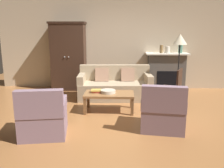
% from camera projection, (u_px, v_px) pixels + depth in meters
% --- Properties ---
extents(ground_plane, '(9.60, 9.60, 0.00)m').
position_uv_depth(ground_plane, '(112.00, 114.00, 5.32)').
color(ground_plane, '#9E6638').
extents(back_wall, '(7.20, 0.10, 2.80)m').
position_uv_depth(back_wall, '(115.00, 43.00, 7.49)').
color(back_wall, beige).
rests_on(back_wall, ground).
extents(fireplace, '(1.26, 0.48, 1.12)m').
position_uv_depth(fireplace, '(166.00, 71.00, 7.36)').
color(fireplace, '#4C4947').
rests_on(fireplace, ground).
extents(armoire, '(1.06, 0.57, 2.03)m').
position_uv_depth(armoire, '(69.00, 56.00, 7.32)').
color(armoire, '#382319').
rests_on(armoire, ground).
extents(couch, '(1.96, 0.96, 0.86)m').
position_uv_depth(couch, '(115.00, 86.00, 6.50)').
color(couch, tan).
rests_on(couch, ground).
extents(coffee_table, '(1.10, 0.60, 0.42)m').
position_uv_depth(coffee_table, '(109.00, 95.00, 5.45)').
color(coffee_table, olive).
rests_on(coffee_table, ground).
extents(fruit_bowl, '(0.34, 0.34, 0.07)m').
position_uv_depth(fruit_bowl, '(108.00, 91.00, 5.45)').
color(fruit_bowl, beige).
rests_on(fruit_bowl, coffee_table).
extents(book_stack, '(0.27, 0.19, 0.07)m').
position_uv_depth(book_stack, '(97.00, 91.00, 5.49)').
color(book_stack, '#B73833').
rests_on(book_stack, coffee_table).
extents(mantel_vase_bronze, '(0.10, 0.10, 0.24)m').
position_uv_depth(mantel_vase_bronze, '(161.00, 49.00, 7.20)').
color(mantel_vase_bronze, olive).
rests_on(mantel_vase_bronze, fireplace).
extents(mantel_vase_cream, '(0.14, 0.14, 0.20)m').
position_uv_depth(mantel_vase_cream, '(167.00, 50.00, 7.20)').
color(mantel_vase_cream, beige).
rests_on(mantel_vase_cream, fireplace).
extents(mantel_vase_jade, '(0.12, 0.12, 0.31)m').
position_uv_depth(mantel_vase_jade, '(180.00, 48.00, 7.17)').
color(mantel_vase_jade, slate).
rests_on(mantel_vase_jade, fireplace).
extents(armchair_near_left, '(0.88, 0.88, 0.88)m').
position_uv_depth(armchair_near_left, '(43.00, 118.00, 4.21)').
color(armchair_near_left, gray).
rests_on(armchair_near_left, ground).
extents(armchair_near_right, '(0.87, 0.87, 0.88)m').
position_uv_depth(armchair_near_right, '(163.00, 113.00, 4.47)').
color(armchair_near_right, gray).
rests_on(armchair_near_right, ground).
extents(side_chair_wooden, '(0.58, 0.58, 0.90)m').
position_uv_depth(side_chair_wooden, '(174.00, 85.00, 5.80)').
color(side_chair_wooden, '#382319').
rests_on(side_chair_wooden, ground).
extents(floor_lamp, '(0.36, 0.36, 1.70)m').
position_uv_depth(floor_lamp, '(180.00, 43.00, 6.11)').
color(floor_lamp, black).
rests_on(floor_lamp, ground).
extents(dog, '(0.46, 0.45, 0.39)m').
position_uv_depth(dog, '(51.00, 103.00, 5.33)').
color(dog, beige).
rests_on(dog, ground).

